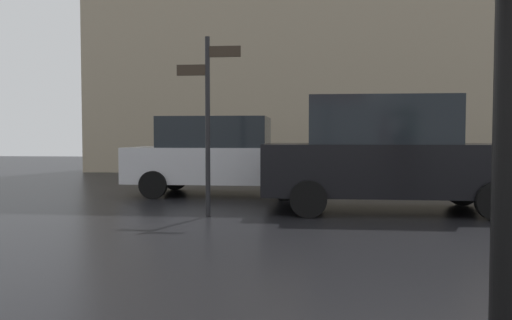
# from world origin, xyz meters

# --- Properties ---
(parked_car_left) EXTENTS (4.59, 2.01, 2.05)m
(parked_car_left) POSITION_xyz_m (0.48, 7.16, 1.02)
(parked_car_left) COLOR black
(parked_car_left) RESTS_ON ground
(parked_car_right) EXTENTS (4.38, 2.06, 1.79)m
(parked_car_right) POSITION_xyz_m (-2.91, 9.41, 0.91)
(parked_car_right) COLOR silver
(parked_car_right) RESTS_ON ground
(street_signpost) EXTENTS (1.08, 0.08, 3.01)m
(street_signpost) POSITION_xyz_m (-2.62, 6.19, 1.82)
(street_signpost) COLOR black
(street_signpost) RESTS_ON ground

